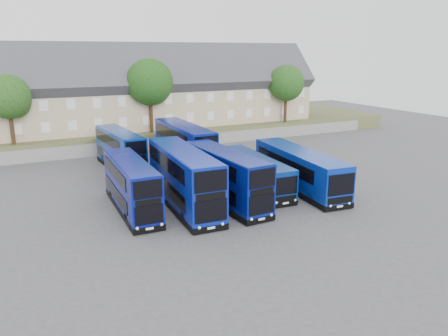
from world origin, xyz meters
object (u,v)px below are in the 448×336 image
tree_east (287,84)px  dd_front_mid (184,180)px  dd_front_left (131,187)px  tree_west (10,99)px  tree_mid (151,84)px  tree_far (293,78)px  coach_east_a (255,173)px

tree_east → dd_front_mid: bearing=-138.0°
tree_east → dd_front_left: bearing=-143.4°
tree_west → tree_mid: tree_mid is taller
dd_front_left → dd_front_mid: (3.95, -0.95, 0.32)m
tree_west → tree_mid: size_ratio=0.83×
tree_mid → tree_far: size_ratio=1.06×
tree_east → tree_far: bearing=49.4°
tree_west → tree_east: 36.00m
tree_east → tree_far: tree_far is taller
coach_east_a → tree_mid: (-2.87, 21.08, 6.62)m
dd_front_mid → tree_west: tree_west is taller
tree_mid → dd_front_mid: bearing=-101.3°
tree_west → tree_mid: 16.04m
dd_front_mid → coach_east_a: dd_front_mid is taller
tree_west → tree_far: 42.58m
dd_front_mid → dd_front_left: bearing=169.6°
dd_front_left → tree_west: (-7.51, 21.17, 5.11)m
coach_east_a → tree_far: size_ratio=1.26×
dd_front_mid → tree_mid: tree_mid is taller
dd_front_left → coach_east_a: size_ratio=0.92×
dd_front_mid → tree_far: bearing=46.8°
dd_front_left → tree_mid: 24.07m
coach_east_a → tree_west: bearing=136.1°
dd_front_mid → tree_east: 33.44m
dd_front_left → tree_far: (34.49, 28.17, 5.79)m
tree_east → tree_far: size_ratio=0.94×
dd_front_left → tree_west: 23.04m
dd_front_left → tree_mid: (8.49, 21.67, 6.13)m
tree_west → tree_mid: (16.00, 0.50, 1.02)m
dd_front_mid → coach_east_a: bearing=14.9°
coach_east_a → tree_mid: 22.28m
coach_east_a → tree_far: bearing=53.6°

